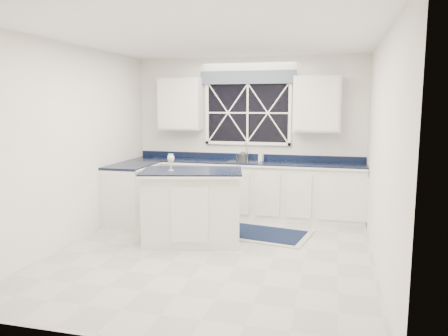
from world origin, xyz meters
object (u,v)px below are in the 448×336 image
(dishwasher, at_px, (183,189))
(soap_bottle, at_px, (261,156))
(faucet, at_px, (247,151))
(island, at_px, (192,206))
(wine_glass, at_px, (171,159))
(kettle, at_px, (243,157))

(dishwasher, bearing_deg, soap_bottle, 5.57)
(soap_bottle, bearing_deg, faucet, 166.89)
(dishwasher, bearing_deg, island, -66.26)
(dishwasher, xyz_separation_m, island, (0.70, -1.60, 0.10))
(wine_glass, bearing_deg, soap_bottle, 62.89)
(dishwasher, bearing_deg, wine_glass, -75.57)
(wine_glass, bearing_deg, island, 17.35)
(dishwasher, xyz_separation_m, kettle, (1.07, -0.01, 0.61))
(faucet, bearing_deg, island, -102.46)
(dishwasher, distance_m, faucet, 1.31)
(dishwasher, relative_size, kettle, 3.45)
(faucet, distance_m, island, 1.93)
(kettle, distance_m, wine_glass, 1.79)
(dishwasher, relative_size, island, 0.55)
(dishwasher, relative_size, faucet, 2.72)
(faucet, bearing_deg, dishwasher, -169.98)
(faucet, xyz_separation_m, wine_glass, (-0.67, -1.88, 0.07))
(soap_bottle, bearing_deg, island, -110.85)
(island, bearing_deg, dishwasher, 100.26)
(dishwasher, xyz_separation_m, faucet, (1.10, 0.19, 0.69))
(wine_glass, relative_size, soap_bottle, 1.37)
(kettle, height_order, soap_bottle, kettle)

